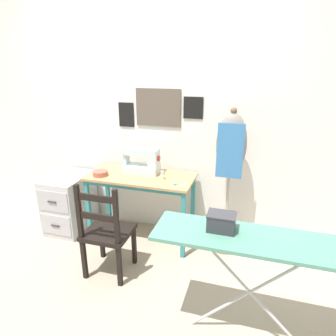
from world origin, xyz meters
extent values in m
plane|color=tan|center=(0.00, 0.00, 0.00)|extent=(14.00, 14.00, 0.00)
cube|color=silver|center=(0.00, 0.58, 1.27)|extent=(10.00, 0.05, 2.55)
cube|color=brown|center=(0.10, 0.54, 1.39)|extent=(0.48, 0.02, 0.39)
cube|color=black|center=(-0.26, 0.55, 1.30)|extent=(0.17, 0.01, 0.26)
cube|color=black|center=(0.47, 0.55, 1.40)|extent=(0.20, 0.01, 0.22)
cube|color=tan|center=(0.00, 0.26, 0.72)|extent=(1.10, 0.51, 0.02)
cube|color=teal|center=(0.00, 0.04, 0.69)|extent=(1.02, 0.03, 0.04)
cube|color=teal|center=(-0.51, 0.04, 0.35)|extent=(0.04, 0.04, 0.71)
cube|color=teal|center=(0.51, 0.04, 0.35)|extent=(0.04, 0.04, 0.71)
cube|color=teal|center=(-0.51, 0.47, 0.35)|extent=(0.04, 0.04, 0.71)
cube|color=teal|center=(0.51, 0.47, 0.35)|extent=(0.04, 0.04, 0.71)
cube|color=silver|center=(-0.02, 0.34, 0.77)|extent=(0.37, 0.18, 0.08)
cube|color=silver|center=(0.12, 0.34, 0.90)|extent=(0.09, 0.15, 0.19)
cube|color=silver|center=(-0.04, 0.34, 0.96)|extent=(0.32, 0.13, 0.07)
cube|color=silver|center=(-0.19, 0.34, 0.87)|extent=(0.04, 0.10, 0.12)
cylinder|color=#B22D2D|center=(0.17, 0.34, 0.90)|extent=(0.02, 0.06, 0.06)
cylinder|color=#99999E|center=(0.12, 0.34, 1.01)|extent=(0.01, 0.01, 0.02)
cylinder|color=#B25647|center=(-0.39, 0.13, 0.76)|extent=(0.15, 0.15, 0.05)
cylinder|color=brown|center=(-0.39, 0.13, 0.78)|extent=(0.12, 0.12, 0.01)
cube|color=silver|center=(0.47, 0.14, 0.73)|extent=(0.09, 0.04, 0.00)
cube|color=silver|center=(0.47, 0.13, 0.73)|extent=(0.09, 0.02, 0.00)
torus|color=#2870B7|center=(0.41, 0.12, 0.73)|extent=(0.03, 0.03, 0.01)
torus|color=#2870B7|center=(0.40, 0.12, 0.73)|extent=(0.03, 0.03, 0.01)
cylinder|color=silver|center=(0.21, 0.33, 0.75)|extent=(0.03, 0.03, 0.04)
cylinder|color=beige|center=(0.21, 0.33, 0.77)|extent=(0.04, 0.04, 0.00)
cylinder|color=beige|center=(0.21, 0.33, 0.73)|extent=(0.04, 0.04, 0.00)
cylinder|color=yellow|center=(0.27, 0.22, 0.75)|extent=(0.03, 0.03, 0.03)
cylinder|color=beige|center=(0.27, 0.22, 0.76)|extent=(0.03, 0.03, 0.00)
cylinder|color=beige|center=(0.27, 0.22, 0.73)|extent=(0.03, 0.03, 0.00)
cube|color=black|center=(-0.08, -0.34, 0.40)|extent=(0.40, 0.38, 0.04)
cube|color=black|center=(-0.25, -0.18, 0.19)|extent=(0.04, 0.04, 0.38)
cube|color=black|center=(0.09, -0.18, 0.19)|extent=(0.04, 0.04, 0.38)
cube|color=black|center=(-0.25, -0.50, 0.19)|extent=(0.04, 0.04, 0.38)
cube|color=black|center=(0.09, -0.50, 0.19)|extent=(0.04, 0.04, 0.38)
cube|color=black|center=(-0.25, -0.50, 0.66)|extent=(0.04, 0.04, 0.48)
cube|color=black|center=(0.09, -0.50, 0.66)|extent=(0.04, 0.04, 0.48)
cube|color=black|center=(-0.08, -0.50, 0.81)|extent=(0.34, 0.02, 0.06)
cube|color=black|center=(-0.08, -0.50, 0.64)|extent=(0.34, 0.02, 0.06)
cube|color=#B7B7BC|center=(-0.87, 0.22, 0.32)|extent=(0.40, 0.56, 0.64)
cube|color=#A8A8AD|center=(-0.87, -0.06, 0.46)|extent=(0.37, 0.01, 0.23)
cube|color=#333338|center=(-0.87, -0.07, 0.46)|extent=(0.10, 0.01, 0.02)
cube|color=#A8A8AD|center=(-0.87, -0.06, 0.18)|extent=(0.37, 0.01, 0.23)
cube|color=#333338|center=(-0.87, -0.07, 0.18)|extent=(0.10, 0.01, 0.02)
cylinder|color=#846647|center=(0.88, 0.35, 0.01)|extent=(0.32, 0.32, 0.03)
cylinder|color=#ADA89E|center=(0.88, 0.35, 0.46)|extent=(0.03, 0.03, 0.85)
ellipsoid|color=gray|center=(0.88, 0.35, 1.10)|extent=(0.28, 0.20, 0.61)
sphere|color=brown|center=(0.88, 0.35, 1.42)|extent=(0.06, 0.06, 0.06)
cube|color=teal|center=(0.88, 0.25, 1.07)|extent=(0.24, 0.01, 0.51)
cube|color=#518E7A|center=(1.16, -0.73, 0.79)|extent=(1.29, 0.37, 0.02)
cylinder|color=#B7B7BC|center=(1.16, -0.73, 0.39)|extent=(0.79, 0.02, 0.79)
cylinder|color=#B7B7BC|center=(1.16, -0.73, 0.39)|extent=(0.79, 0.02, 0.79)
cube|color=#333338|center=(0.94, -0.69, 0.86)|extent=(0.17, 0.13, 0.11)
cube|color=#38383D|center=(0.94, -0.69, 0.92)|extent=(0.18, 0.13, 0.01)
camera|label=1|loc=(1.10, -2.41, 1.83)|focal=32.00mm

